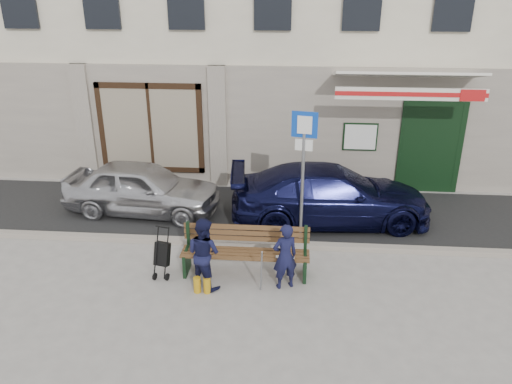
# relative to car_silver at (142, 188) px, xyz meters

# --- Properties ---
(ground) EXTENTS (80.00, 80.00, 0.00)m
(ground) POSITION_rel_car_silver_xyz_m (2.96, -2.99, -0.63)
(ground) COLOR #9E9991
(ground) RESTS_ON ground
(asphalt_lane) EXTENTS (60.00, 3.20, 0.01)m
(asphalt_lane) POSITION_rel_car_silver_xyz_m (2.96, 0.11, -0.62)
(asphalt_lane) COLOR #282828
(asphalt_lane) RESTS_ON ground
(curb) EXTENTS (60.00, 0.18, 0.12)m
(curb) POSITION_rel_car_silver_xyz_m (2.96, -1.49, -0.57)
(curb) COLOR #9E9384
(curb) RESTS_ON ground
(car_silver) EXTENTS (3.80, 1.81, 1.25)m
(car_silver) POSITION_rel_car_silver_xyz_m (0.00, 0.00, 0.00)
(car_silver) COLOR silver
(car_silver) RESTS_ON ground
(car_navy) EXTENTS (4.69, 2.27, 1.32)m
(car_navy) POSITION_rel_car_silver_xyz_m (4.44, -0.14, 0.03)
(car_navy) COLOR black
(car_navy) RESTS_ON ground
(parking_sign) EXTENTS (0.52, 0.14, 2.82)m
(parking_sign) POSITION_rel_car_silver_xyz_m (3.76, -1.12, 1.28)
(parking_sign) COLOR gray
(parking_sign) RESTS_ON ground
(bench) EXTENTS (2.40, 1.17, 0.98)m
(bench) POSITION_rel_car_silver_xyz_m (2.68, -2.57, -0.17)
(bench) COLOR brown
(bench) RESTS_ON ground
(man) EXTENTS (0.54, 0.46, 1.27)m
(man) POSITION_rel_car_silver_xyz_m (3.47, -2.94, 0.01)
(man) COLOR #131434
(man) RESTS_ON ground
(woman) EXTENTS (0.83, 0.78, 1.35)m
(woman) POSITION_rel_car_silver_xyz_m (2.02, -3.01, 0.05)
(woman) COLOR #131536
(woman) RESTS_ON ground
(stroller) EXTENTS (0.33, 0.43, 0.96)m
(stroller) POSITION_rel_car_silver_xyz_m (1.17, -2.72, -0.20)
(stroller) COLOR black
(stroller) RESTS_ON ground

